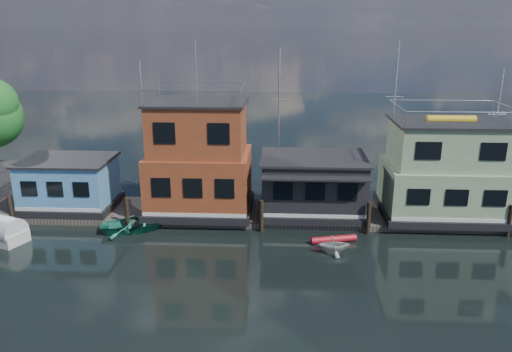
# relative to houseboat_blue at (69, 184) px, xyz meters

# --- Properties ---
(ground) EXTENTS (160.00, 160.00, 0.00)m
(ground) POSITION_rel_houseboat_blue_xyz_m (18.00, -12.00, -2.21)
(ground) COLOR black
(ground) RESTS_ON ground
(dock) EXTENTS (48.00, 5.00, 0.40)m
(dock) POSITION_rel_houseboat_blue_xyz_m (18.00, 0.00, -2.01)
(dock) COLOR #595147
(dock) RESTS_ON ground
(houseboat_blue) EXTENTS (6.40, 4.90, 3.66)m
(houseboat_blue) POSITION_rel_houseboat_blue_xyz_m (0.00, 0.00, 0.00)
(houseboat_blue) COLOR black
(houseboat_blue) RESTS_ON dock
(houseboat_red) EXTENTS (7.40, 5.90, 11.86)m
(houseboat_red) POSITION_rel_houseboat_blue_xyz_m (9.50, 0.00, 1.90)
(houseboat_red) COLOR black
(houseboat_red) RESTS_ON dock
(houseboat_dark) EXTENTS (7.40, 6.10, 4.06)m
(houseboat_dark) POSITION_rel_houseboat_blue_xyz_m (17.50, -0.02, 0.21)
(houseboat_dark) COLOR black
(houseboat_dark) RESTS_ON dock
(houseboat_green) EXTENTS (8.40, 5.90, 7.03)m
(houseboat_green) POSITION_rel_houseboat_blue_xyz_m (26.50, 0.00, 1.34)
(houseboat_green) COLOR black
(houseboat_green) RESTS_ON dock
(pilings) EXTENTS (42.28, 0.28, 2.20)m
(pilings) POSITION_rel_houseboat_blue_xyz_m (17.67, -2.80, -1.11)
(pilings) COLOR #2D2116
(pilings) RESTS_ON ground
(background_masts) EXTENTS (36.40, 0.16, 12.00)m
(background_masts) POSITION_rel_houseboat_blue_xyz_m (22.76, 6.00, 3.35)
(background_masts) COLOR silver
(background_masts) RESTS_ON ground
(red_kayak) EXTENTS (2.97, 1.14, 0.43)m
(red_kayak) POSITION_rel_houseboat_blue_xyz_m (18.65, -4.30, -1.99)
(red_kayak) COLOR red
(red_kayak) RESTS_ON ground
(dinghy_teal) EXTENTS (4.89, 4.02, 0.88)m
(dinghy_teal) POSITION_rel_houseboat_blue_xyz_m (5.49, -3.11, -1.76)
(dinghy_teal) COLOR #238068
(dinghy_teal) RESTS_ON ground
(dinghy_white) EXTENTS (2.16, 1.90, 1.08)m
(dinghy_white) POSITION_rel_houseboat_blue_xyz_m (18.48, -5.77, -1.67)
(dinghy_white) COLOR beige
(dinghy_white) RESTS_ON ground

